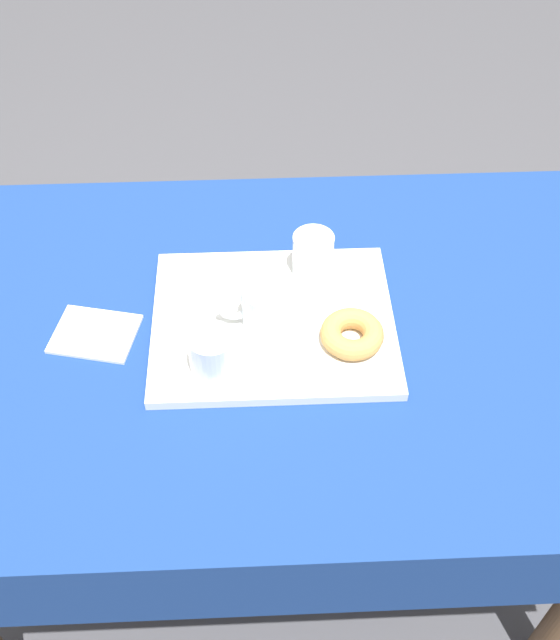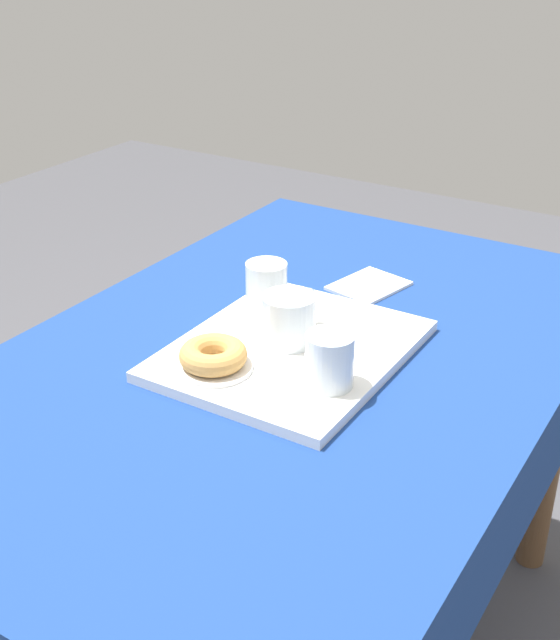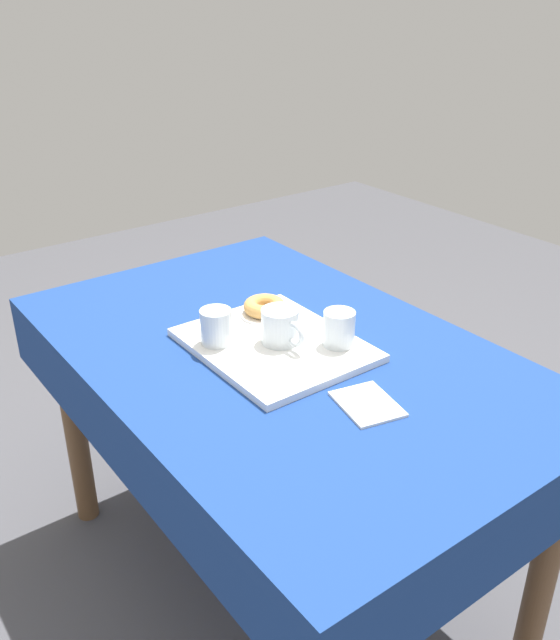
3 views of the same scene
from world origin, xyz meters
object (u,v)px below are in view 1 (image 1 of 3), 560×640
at_px(serving_tray, 273,322).
at_px(paper_napkin, 95,336).
at_px(water_glass_far, 313,257).
at_px(sugar_donut_left, 352,334).
at_px(dining_table, 269,365).
at_px(donut_plate_left, 351,342).
at_px(water_glass_near, 213,356).
at_px(tea_mug_left, 268,306).

distance_m(serving_tray, paper_napkin, 0.30).
relative_size(water_glass_far, sugar_donut_left, 0.79).
xyz_separation_m(dining_table, paper_napkin, (0.30, 0.00, 0.10)).
relative_size(serving_tray, sugar_donut_left, 3.93).
bearing_deg(donut_plate_left, water_glass_near, 11.91).
height_order(donut_plate_left, sugar_donut_left, sugar_donut_left).
relative_size(tea_mug_left, paper_napkin, 0.96).
bearing_deg(donut_plate_left, serving_tray, -26.00).
distance_m(sugar_donut_left, paper_napkin, 0.44).
bearing_deg(sugar_donut_left, water_glass_near, 11.91).
xyz_separation_m(water_glass_near, donut_plate_left, (-0.23, -0.05, -0.03)).
height_order(water_glass_far, donut_plate_left, water_glass_far).
distance_m(tea_mug_left, water_glass_near, 0.14).
xyz_separation_m(serving_tray, water_glass_far, (-0.07, -0.11, 0.05)).
height_order(dining_table, serving_tray, serving_tray).
height_order(water_glass_near, sugar_donut_left, water_glass_near).
bearing_deg(paper_napkin, donut_plate_left, 173.64).
distance_m(dining_table, paper_napkin, 0.31).
relative_size(water_glass_near, water_glass_far, 1.00).
xyz_separation_m(donut_plate_left, sugar_donut_left, (0.00, 0.00, 0.02)).
bearing_deg(donut_plate_left, paper_napkin, -6.36).
distance_m(water_glass_near, paper_napkin, 0.23).
bearing_deg(paper_napkin, sugar_donut_left, 173.64).
bearing_deg(paper_napkin, tea_mug_left, -178.57).
bearing_deg(water_glass_far, tea_mug_left, 54.54).
bearing_deg(donut_plate_left, tea_mug_left, -22.23).
bearing_deg(tea_mug_left, donut_plate_left, 157.77).
bearing_deg(sugar_donut_left, paper_napkin, -6.36).
bearing_deg(dining_table, sugar_donut_left, 158.77).
height_order(water_glass_near, water_glass_far, same).
height_order(serving_tray, sugar_donut_left, sugar_donut_left).
relative_size(water_glass_near, sugar_donut_left, 0.79).
relative_size(tea_mug_left, donut_plate_left, 1.09).
height_order(water_glass_far, paper_napkin, water_glass_far).
height_order(dining_table, sugar_donut_left, sugar_donut_left).
relative_size(water_glass_far, paper_napkin, 0.60).
height_order(donut_plate_left, paper_napkin, donut_plate_left).
height_order(serving_tray, paper_napkin, serving_tray).
xyz_separation_m(tea_mug_left, water_glass_near, (0.09, 0.10, -0.00)).
xyz_separation_m(tea_mug_left, paper_napkin, (0.30, 0.01, -0.05)).
bearing_deg(water_glass_far, dining_table, 55.15).
relative_size(dining_table, tea_mug_left, 9.94).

